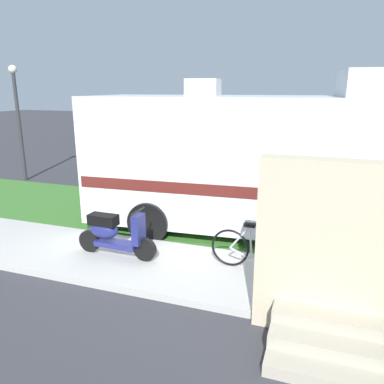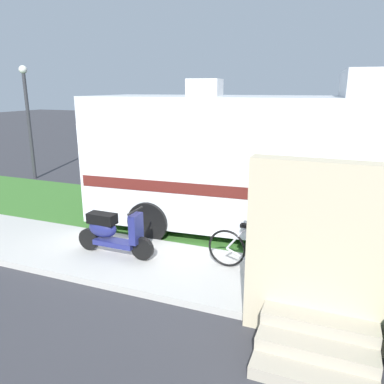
{
  "view_description": "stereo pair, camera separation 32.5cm",
  "coord_description": "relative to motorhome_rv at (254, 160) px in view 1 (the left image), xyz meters",
  "views": [
    {
      "loc": [
        3.77,
        -6.99,
        3.23
      ],
      "look_at": [
        1.21,
        0.3,
        1.1
      ],
      "focal_mm": 35.37,
      "sensor_mm": 36.0,
      "label": 1
    },
    {
      "loc": [
        4.08,
        -6.88,
        3.23
      ],
      "look_at": [
        1.21,
        0.3,
        1.1
      ],
      "focal_mm": 35.37,
      "sensor_mm": 36.0,
      "label": 2
    }
  ],
  "objects": [
    {
      "name": "bottle_green",
      "position": [
        1.79,
        -2.0,
        -1.46
      ],
      "size": [
        0.06,
        0.06,
        0.28
      ],
      "color": "navy",
      "rests_on": "ground"
    },
    {
      "name": "grass_strip",
      "position": [
        -2.33,
        0.23,
        -1.66
      ],
      "size": [
        24.0,
        3.4,
        0.08
      ],
      "color": "#3D752D",
      "rests_on": "ground"
    },
    {
      "name": "pickup_truck_near",
      "position": [
        2.58,
        4.51,
        -0.74
      ],
      "size": [
        5.66,
        2.29,
        1.78
      ],
      "color": "#1E2328",
      "rests_on": "ground"
    },
    {
      "name": "scooter",
      "position": [
        -2.19,
        -2.43,
        -1.12
      ],
      "size": [
        1.64,
        0.5,
        0.97
      ],
      "color": "black",
      "rests_on": "ground"
    },
    {
      "name": "bicycle",
      "position": [
        0.54,
        -2.15,
        -1.19
      ],
      "size": [
        1.76,
        0.52,
        0.9
      ],
      "color": "black",
      "rests_on": "ground"
    },
    {
      "name": "sidewalk",
      "position": [
        -2.33,
        -2.47,
        -1.64
      ],
      "size": [
        24.0,
        2.0,
        0.12
      ],
      "color": "beige",
      "rests_on": "ground"
    },
    {
      "name": "motorhome_rv",
      "position": [
        0.0,
        0.0,
        0.0
      ],
      "size": [
        7.27,
        3.05,
        3.57
      ],
      "color": "silver",
      "rests_on": "ground"
    },
    {
      "name": "street_lamp_post",
      "position": [
        -8.68,
        2.33,
        0.74
      ],
      "size": [
        0.28,
        0.28,
        3.98
      ],
      "color": "#333338",
      "rests_on": "ground"
    },
    {
      "name": "ground_plane",
      "position": [
        -2.33,
        -1.27,
        -1.7
      ],
      "size": [
        80.0,
        80.0,
        0.0
      ],
      "primitive_type": "plane",
      "color": "#38383D"
    },
    {
      "name": "porch_steps",
      "position": [
        1.69,
        -3.56,
        -0.73
      ],
      "size": [
        2.0,
        1.26,
        2.4
      ],
      "color": "#B2A893",
      "rests_on": "ground"
    }
  ]
}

